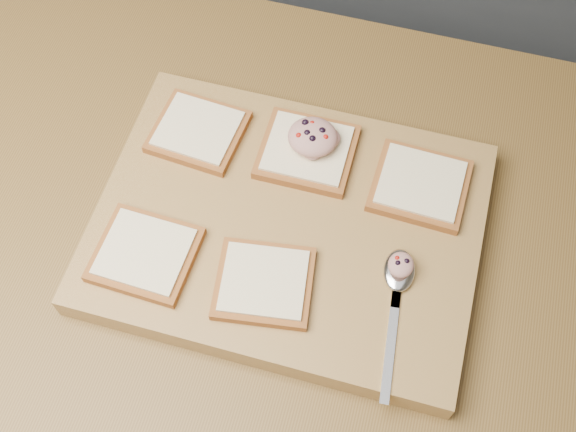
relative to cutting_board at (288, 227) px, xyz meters
name	(u,v)px	position (x,y,z in m)	size (l,w,h in m)	color
ground	(221,400)	(-0.16, -0.02, -0.92)	(4.00, 4.00, 0.00)	#515459
island_counter	(200,335)	(-0.16, -0.02, -0.47)	(2.00, 0.80, 0.90)	slate
cutting_board	(288,227)	(0.00, 0.00, 0.00)	(0.46, 0.35, 0.04)	#A37E45
bread_far_left	(198,131)	(-0.15, 0.09, 0.03)	(0.12, 0.11, 0.02)	#965627
bread_far_center	(307,151)	(0.00, 0.10, 0.03)	(0.12, 0.11, 0.02)	#965627
bread_far_right	(420,185)	(0.15, 0.09, 0.03)	(0.12, 0.11, 0.02)	#965627
bread_near_left	(145,254)	(-0.15, -0.09, 0.03)	(0.12, 0.11, 0.02)	#965627
bread_near_center	(264,283)	(0.00, -0.09, 0.03)	(0.12, 0.12, 0.02)	#965627
tuna_salad_dollop	(313,137)	(0.00, 0.11, 0.05)	(0.06, 0.06, 0.03)	tan
spoon	(398,281)	(0.14, -0.05, 0.02)	(0.04, 0.19, 0.01)	silver
spoon_salad	(401,265)	(0.14, -0.03, 0.04)	(0.03, 0.03, 0.02)	tan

